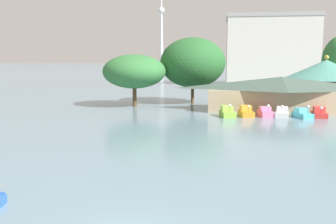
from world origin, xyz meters
TOP-DOWN VIEW (x-y plane):
  - pedal_boat_lime at (4.34, 33.64)m, footprint 2.14×3.22m
  - pedal_boat_orange at (6.67, 34.30)m, footprint 2.01×2.94m
  - pedal_boat_pink at (9.06, 34.37)m, footprint 1.99×2.60m
  - pedal_boat_white at (11.09, 34.36)m, footprint 2.00×2.72m
  - pedal_boat_cyan at (13.45, 34.11)m, footprint 2.23×3.17m
  - pedal_boat_red at (15.61, 34.84)m, footprint 1.73×3.10m
  - boathouse at (11.76, 40.18)m, footprint 21.44×8.43m
  - green_roof_pavilion at (19.47, 47.60)m, footprint 13.01×13.01m
  - shoreline_tree_tall_left at (-9.51, 42.06)m, footprint 9.50×9.50m
  - shoreline_tree_mid at (-1.09, 47.32)m, footprint 10.50×10.50m
  - background_building_block at (16.89, 95.42)m, footprint 24.52×16.02m
  - distant_broadcast_tower at (-63.53, 400.37)m, footprint 6.97×6.97m

SIDE VIEW (x-z plane):
  - pedal_boat_cyan at x=13.45m, z-range -0.37..1.31m
  - pedal_boat_white at x=11.09m, z-range -0.30..1.30m
  - pedal_boat_red at x=15.61m, z-range -0.23..1.24m
  - pedal_boat_pink at x=9.06m, z-range -0.31..1.32m
  - pedal_boat_orange at x=6.67m, z-range -0.23..1.28m
  - pedal_boat_lime at x=4.34m, z-range -0.32..1.39m
  - boathouse at x=11.76m, z-range 0.12..4.85m
  - green_roof_pavilion at x=19.47m, z-range 0.29..8.06m
  - shoreline_tree_tall_left at x=-9.51m, z-range 1.37..9.25m
  - shoreline_tree_mid at x=-1.09m, z-range 1.30..11.92m
  - background_building_block at x=16.89m, z-range 0.02..19.33m
  - distant_broadcast_tower at x=-63.53m, z-range -13.18..118.26m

